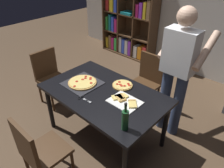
# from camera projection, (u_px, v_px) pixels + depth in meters

# --- Properties ---
(ground_plane) EXTENTS (12.00, 12.00, 0.00)m
(ground_plane) POSITION_uv_depth(u_px,v_px,m) (105.00, 135.00, 3.04)
(ground_plane) COLOR brown
(back_wall) EXTENTS (6.40, 0.10, 2.80)m
(back_wall) POSITION_uv_depth(u_px,v_px,m) (203.00, 3.00, 3.88)
(back_wall) COLOR silver
(back_wall) RESTS_ON ground_plane
(dining_table) EXTENTS (1.54, 0.95, 0.75)m
(dining_table) POSITION_uv_depth(u_px,v_px,m) (104.00, 97.00, 2.67)
(dining_table) COLOR black
(dining_table) RESTS_ON ground_plane
(chair_near_camera) EXTENTS (0.42, 0.42, 0.90)m
(chair_near_camera) POSITION_uv_depth(u_px,v_px,m) (38.00, 151.00, 2.17)
(chair_near_camera) COLOR #472D19
(chair_near_camera) RESTS_ON ground_plane
(chair_far_side) EXTENTS (0.42, 0.42, 0.90)m
(chair_far_side) POSITION_uv_depth(u_px,v_px,m) (147.00, 79.00, 3.35)
(chair_far_side) COLOR #472D19
(chair_far_side) RESTS_ON ground_plane
(chair_left_end) EXTENTS (0.42, 0.42, 0.90)m
(chair_left_end) POSITION_uv_depth(u_px,v_px,m) (50.00, 74.00, 3.48)
(chair_left_end) COLOR #472D19
(chair_left_end) RESTS_ON ground_plane
(bookshelf) EXTENTS (1.40, 0.35, 1.95)m
(bookshelf) POSITION_uv_depth(u_px,v_px,m) (130.00, 18.00, 4.89)
(bookshelf) COLOR #513823
(bookshelf) RESTS_ON ground_plane
(person_serving_pizza) EXTENTS (0.55, 0.54, 1.75)m
(person_serving_pizza) POSITION_uv_depth(u_px,v_px,m) (178.00, 68.00, 2.63)
(person_serving_pizza) COLOR #38476B
(person_serving_pizza) RESTS_ON ground_plane
(pepperoni_pizza_on_tray) EXTENTS (0.43, 0.43, 0.04)m
(pepperoni_pizza_on_tray) POSITION_uv_depth(u_px,v_px,m) (82.00, 83.00, 2.79)
(pepperoni_pizza_on_tray) COLOR #2D2D33
(pepperoni_pizza_on_tray) RESTS_ON dining_table
(pizza_slices_on_towel) EXTENTS (0.36, 0.28, 0.03)m
(pizza_slices_on_towel) POSITION_uv_depth(u_px,v_px,m) (124.00, 100.00, 2.47)
(pizza_slices_on_towel) COLOR white
(pizza_slices_on_towel) RESTS_ON dining_table
(wine_bottle) EXTENTS (0.07, 0.07, 0.32)m
(wine_bottle) POSITION_uv_depth(u_px,v_px,m) (125.00, 120.00, 2.04)
(wine_bottle) COLOR #194723
(wine_bottle) RESTS_ON dining_table
(kitchen_scissors) EXTENTS (0.20, 0.09, 0.01)m
(kitchen_scissors) POSITION_uv_depth(u_px,v_px,m) (83.00, 98.00, 2.51)
(kitchen_scissors) COLOR silver
(kitchen_scissors) RESTS_ON dining_table
(second_pizza_plain) EXTENTS (0.26, 0.26, 0.03)m
(second_pizza_plain) POSITION_uv_depth(u_px,v_px,m) (122.00, 85.00, 2.74)
(second_pizza_plain) COLOR tan
(second_pizza_plain) RESTS_ON dining_table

